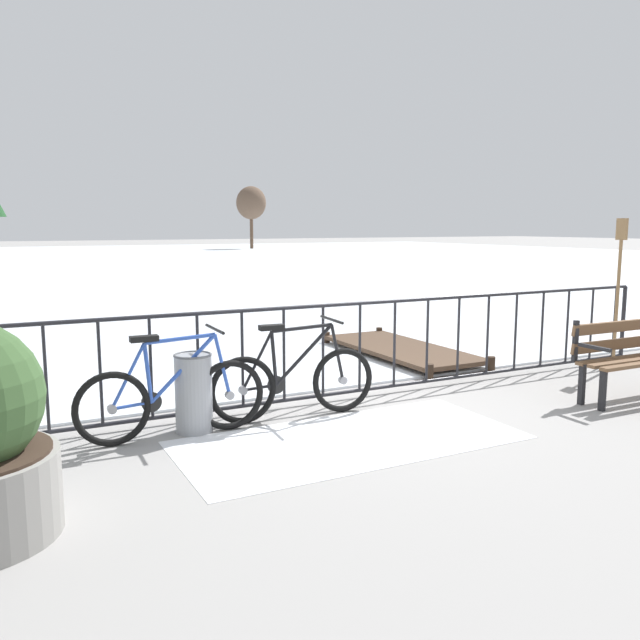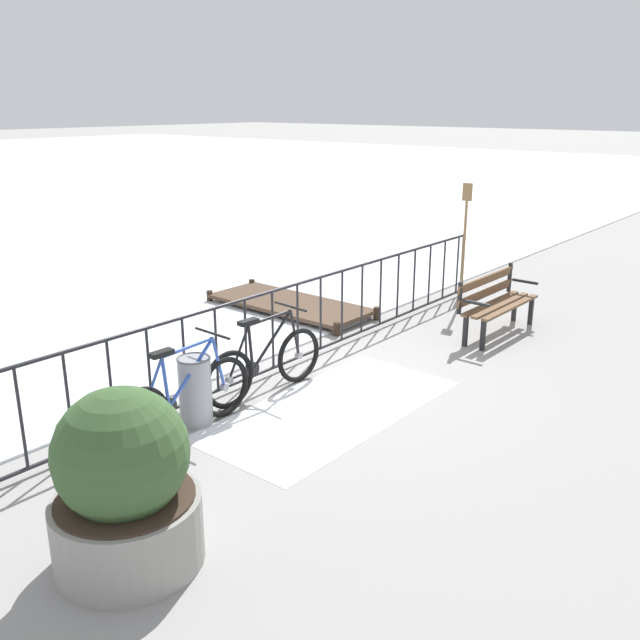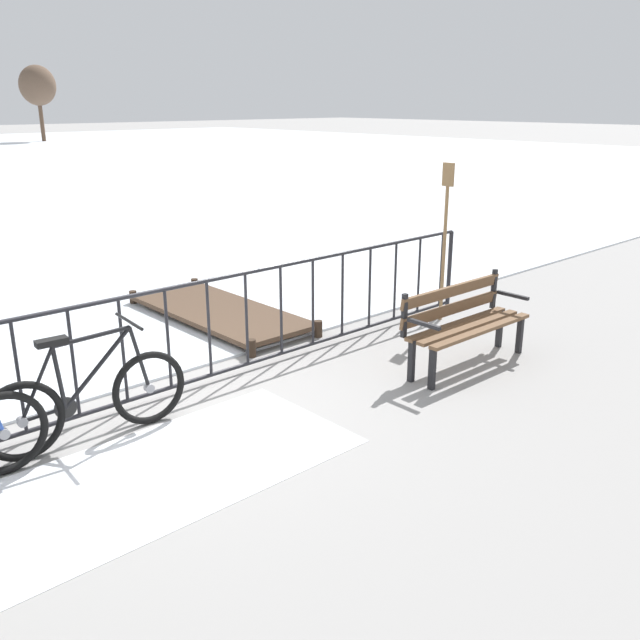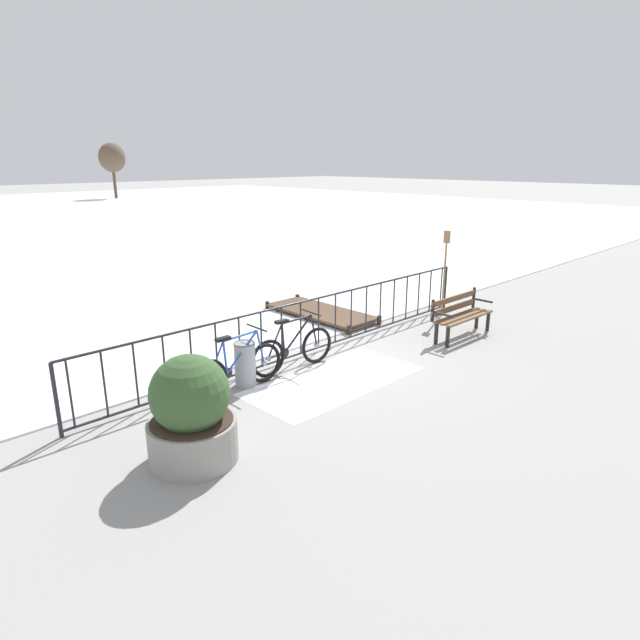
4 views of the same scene
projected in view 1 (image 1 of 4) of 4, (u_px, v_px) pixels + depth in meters
The scene contains 11 objects.
ground_plane at pixel (341, 400), 7.05m from camera, with size 160.00×160.00×0.00m, color gray.
frozen_pond at pixel (63, 263), 32.03m from camera, with size 80.00×56.00×0.03m, color silver.
snow_patch at pixel (350, 440), 5.73m from camera, with size 3.06×1.44×0.01m, color white.
railing_fence at pixel (342, 349), 6.97m from camera, with size 9.06×0.06×1.07m.
bicycle_near_railing at pixel (294, 381), 6.34m from camera, with size 1.71×0.52×0.97m.
bicycle_second at pixel (173, 398), 5.74m from camera, with size 1.71×0.52×0.97m.
park_bench at pixel (635, 352), 7.10m from camera, with size 1.60×0.50×0.89m.
trash_bin at pixel (194, 392), 5.92m from camera, with size 0.35×0.35×0.73m.
oar_upright at pixel (618, 283), 8.48m from camera, with size 0.04×0.16×1.98m.
wooden_dock at pixel (401, 349), 9.35m from camera, with size 1.10×2.81×0.20m.
tree_centre at pixel (251, 203), 51.69m from camera, with size 2.39×2.39×4.99m.
Camera 1 is at (-3.34, -5.98, 1.89)m, focal length 36.24 mm.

